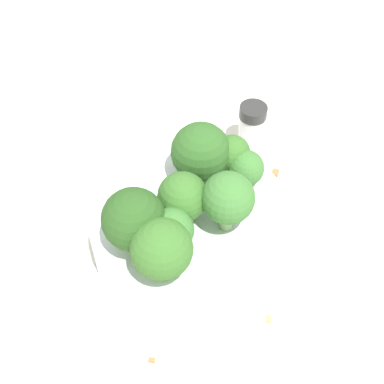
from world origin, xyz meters
name	(u,v)px	position (x,y,z in m)	size (l,w,h in m)	color
ground_plane	(192,243)	(0.00, 0.00, 0.00)	(3.00, 3.00, 0.00)	silver
bowl	(192,229)	(0.00, 0.00, 0.02)	(0.19, 0.19, 0.04)	silver
broccoli_floret_0	(228,199)	(0.02, -0.03, 0.08)	(0.05, 0.05, 0.06)	#7A9E5B
broccoli_floret_1	(184,200)	(-0.01, 0.00, 0.07)	(0.04, 0.04, 0.05)	#84AD66
broccoli_floret_2	(162,250)	(-0.05, -0.04, 0.08)	(0.05, 0.05, 0.06)	#8EB770
broccoli_floret_3	(232,156)	(0.06, 0.02, 0.07)	(0.03, 0.03, 0.05)	#84AD66
broccoli_floret_4	(131,217)	(-0.06, 0.00, 0.08)	(0.05, 0.05, 0.06)	#84AD66
broccoli_floret_5	(172,231)	(-0.03, -0.02, 0.07)	(0.04, 0.04, 0.05)	#7A9E5B
broccoli_floret_6	(246,170)	(0.06, 0.00, 0.07)	(0.03, 0.03, 0.04)	#84AD66
broccoli_floret_7	(201,153)	(0.03, 0.03, 0.08)	(0.06, 0.06, 0.06)	#8EB770
pepper_shaker	(251,127)	(0.13, 0.07, 0.03)	(0.03, 0.03, 0.06)	silver
almond_crumb_0	(269,318)	(0.01, -0.10, 0.00)	(0.01, 0.00, 0.01)	tan
almond_crumb_1	(152,359)	(-0.09, -0.08, 0.00)	(0.01, 0.00, 0.01)	olive
almond_crumb_2	(275,172)	(0.12, 0.02, 0.00)	(0.01, 0.01, 0.01)	olive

